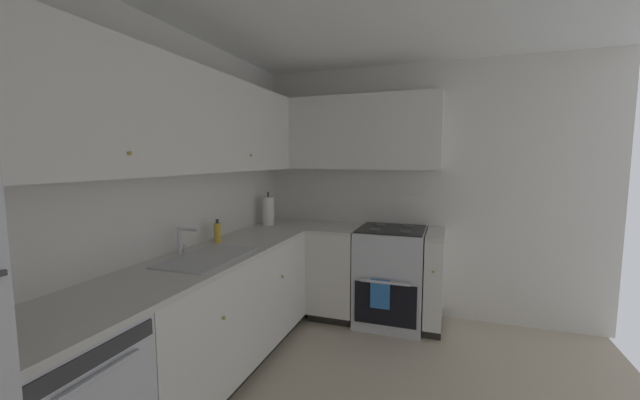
# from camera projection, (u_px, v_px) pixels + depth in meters

# --- Properties ---
(wall_back) EXTENTS (4.05, 0.05, 2.48)m
(wall_back) POSITION_uv_depth(u_px,v_px,m) (133.00, 211.00, 2.36)
(wall_back) COLOR silver
(wall_back) RESTS_ON ground_plane
(wall_right) EXTENTS (0.05, 3.33, 2.48)m
(wall_right) POSITION_uv_depth(u_px,v_px,m) (423.00, 192.00, 3.71)
(wall_right) COLOR silver
(wall_right) RESTS_ON ground_plane
(lower_cabinets_back) EXTENTS (1.89, 0.62, 0.87)m
(lower_cabinets_back) POSITION_uv_depth(u_px,v_px,m) (220.00, 314.00, 2.74)
(lower_cabinets_back) COLOR silver
(lower_cabinets_back) RESTS_ON ground_plane
(countertop_back) EXTENTS (3.10, 0.60, 0.03)m
(countertop_back) POSITION_uv_depth(u_px,v_px,m) (218.00, 254.00, 2.69)
(countertop_back) COLOR beige
(countertop_back) RESTS_ON lower_cabinets_back
(lower_cabinets_right) EXTENTS (0.62, 1.23, 0.87)m
(lower_cabinets_right) POSITION_uv_depth(u_px,v_px,m) (361.00, 275.00, 3.67)
(lower_cabinets_right) COLOR silver
(lower_cabinets_right) RESTS_ON ground_plane
(countertop_right) EXTENTS (0.60, 1.23, 0.03)m
(countertop_right) POSITION_uv_depth(u_px,v_px,m) (361.00, 230.00, 3.62)
(countertop_right) COLOR beige
(countertop_right) RESTS_ON lower_cabinets_right
(oven_range) EXTENTS (0.68, 0.62, 1.05)m
(oven_range) POSITION_uv_depth(u_px,v_px,m) (391.00, 275.00, 3.59)
(oven_range) COLOR silver
(oven_range) RESTS_ON ground_plane
(upper_cabinets_back) EXTENTS (2.78, 0.34, 0.70)m
(upper_cabinets_back) POSITION_uv_depth(u_px,v_px,m) (182.00, 120.00, 2.48)
(upper_cabinets_back) COLOR silver
(upper_cabinets_right) EXTENTS (0.32, 1.78, 0.70)m
(upper_cabinets_right) POSITION_uv_depth(u_px,v_px,m) (348.00, 133.00, 3.70)
(upper_cabinets_right) COLOR silver
(sink) EXTENTS (0.69, 0.40, 0.10)m
(sink) POSITION_uv_depth(u_px,v_px,m) (208.00, 263.00, 2.53)
(sink) COLOR #B7B7BC
(sink) RESTS_ON countertop_back
(faucet) EXTENTS (0.07, 0.16, 0.19)m
(faucet) POSITION_uv_depth(u_px,v_px,m) (183.00, 238.00, 2.59)
(faucet) COLOR silver
(faucet) RESTS_ON countertop_back
(soap_bottle) EXTENTS (0.05, 0.05, 0.19)m
(soap_bottle) POSITION_uv_depth(u_px,v_px,m) (218.00, 232.00, 2.98)
(soap_bottle) COLOR gold
(soap_bottle) RESTS_ON countertop_back
(paper_towel_roll) EXTENTS (0.11, 0.11, 0.34)m
(paper_towel_roll) POSITION_uv_depth(u_px,v_px,m) (268.00, 211.00, 3.77)
(paper_towel_roll) COLOR white
(paper_towel_roll) RESTS_ON countertop_back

